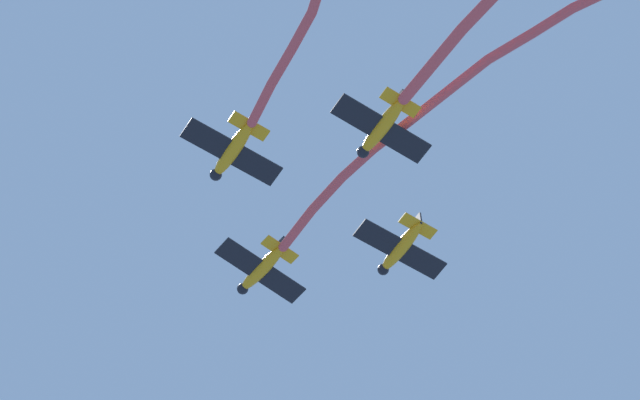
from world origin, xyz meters
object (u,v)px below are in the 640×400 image
airplane_lead (261,269)px  airplane_right_wing (400,248)px  airplane_left_wing (232,151)px  airplane_slot (382,127)px

airplane_lead → airplane_right_wing: bearing=-138.7°
airplane_left_wing → airplane_right_wing: airplane_right_wing is taller
airplane_left_wing → airplane_right_wing: bearing=-87.3°
airplane_left_wing → airplane_right_wing: (14.13, -0.48, 0.70)m
airplane_left_wing → airplane_slot: size_ratio=1.00×
airplane_lead → airplane_right_wing: (6.84, -7.31, 0.30)m
airplane_left_wing → airplane_slot: (6.82, -7.31, 0.20)m
airplane_slot → airplane_left_wing: bearing=47.5°
airplane_right_wing → airplane_slot: size_ratio=1.00×
airplane_right_wing → airplane_slot: bearing=138.0°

